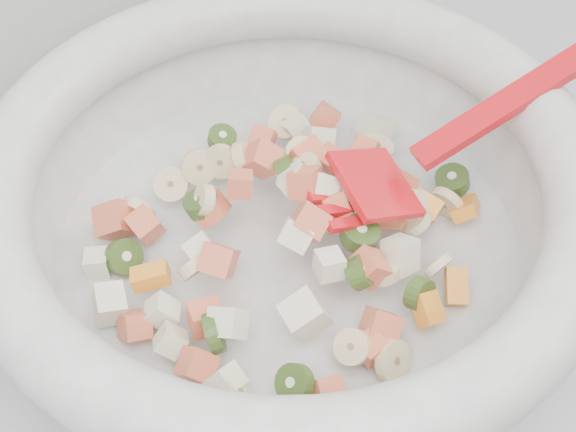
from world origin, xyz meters
TOP-DOWN VIEW (x-y plane):
  - mixing_bowl at (-0.12, 1.47)m, footprint 0.49×0.43m

SIDE VIEW (x-z plane):
  - mixing_bowl at x=-0.12m, z-range 0.89..1.04m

